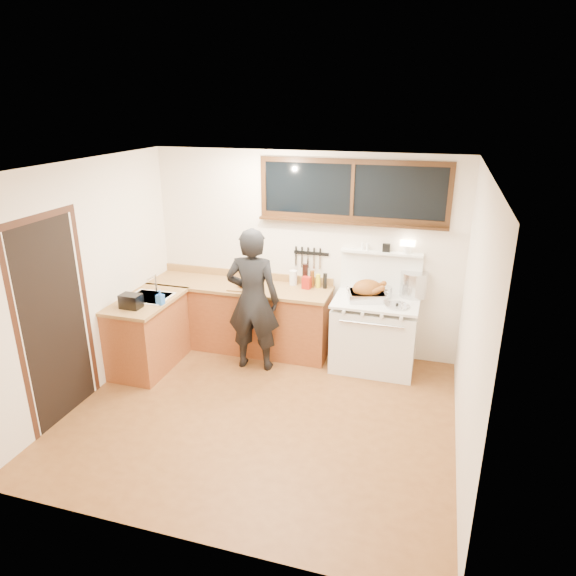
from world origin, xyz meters
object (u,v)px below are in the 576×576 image
(roast_turkey, at_px, (367,292))
(man, at_px, (253,300))
(vintage_stove, at_px, (374,332))
(cutting_board, at_px, (246,285))

(roast_turkey, bearing_deg, man, -163.07)
(vintage_stove, height_order, man, man)
(man, relative_size, roast_turkey, 3.39)
(vintage_stove, distance_m, cutting_board, 1.73)
(man, distance_m, cutting_board, 0.41)
(vintage_stove, height_order, cutting_board, vintage_stove)
(roast_turkey, bearing_deg, vintage_stove, 12.55)
(vintage_stove, relative_size, cutting_board, 3.79)
(cutting_board, bearing_deg, vintage_stove, 2.94)
(vintage_stove, bearing_deg, roast_turkey, -167.45)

